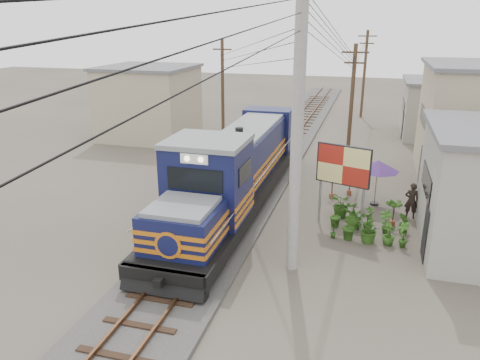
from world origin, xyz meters
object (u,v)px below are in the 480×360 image
(locomotive, at_px, (236,171))
(billboard, at_px, (343,168))
(market_umbrella, at_px, (378,166))
(vendor, at_px, (411,201))

(locomotive, bearing_deg, billboard, -10.25)
(market_umbrella, bearing_deg, locomotive, -161.50)
(locomotive, relative_size, billboard, 4.57)
(billboard, xyz_separation_m, market_umbrella, (1.41, 2.96, -0.69))
(locomotive, height_order, market_umbrella, locomotive)
(locomotive, bearing_deg, market_umbrella, 18.50)
(locomotive, xyz_separation_m, market_umbrella, (6.23, 2.08, 0.18))
(billboard, relative_size, vendor, 2.18)
(vendor, bearing_deg, billboard, 28.81)
(billboard, bearing_deg, locomotive, -172.27)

